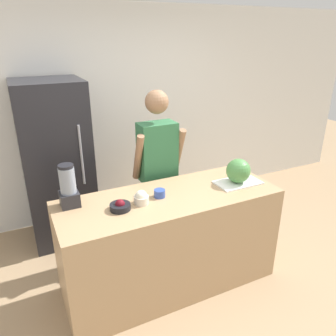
{
  "coord_description": "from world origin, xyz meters",
  "views": [
    {
      "loc": [
        -1.13,
        -1.92,
        2.24
      ],
      "look_at": [
        0.0,
        0.4,
        1.19
      ],
      "focal_mm": 35.0,
      "sensor_mm": 36.0,
      "label": 1
    }
  ],
  "objects": [
    {
      "name": "bowl_cream",
      "position": [
        -0.27,
        0.34,
        0.99
      ],
      "size": [
        0.13,
        0.13,
        0.12
      ],
      "color": "beige",
      "rests_on": "counter_island"
    },
    {
      "name": "refrigerator",
      "position": [
        -0.76,
        1.66,
        0.91
      ],
      "size": [
        0.71,
        0.71,
        1.82
      ],
      "color": "#232328",
      "rests_on": "ground_plane"
    },
    {
      "name": "blender",
      "position": [
        -0.81,
        0.56,
        1.1
      ],
      "size": [
        0.15,
        0.15,
        0.36
      ],
      "color": "#28282D",
      "rests_on": "counter_island"
    },
    {
      "name": "bowl_cherries",
      "position": [
        -0.46,
        0.32,
        0.97
      ],
      "size": [
        0.17,
        0.17,
        0.09
      ],
      "color": "black",
      "rests_on": "counter_island"
    },
    {
      "name": "watermelon",
      "position": [
        0.69,
        0.32,
        1.06
      ],
      "size": [
        0.23,
        0.23,
        0.23
      ],
      "color": "#4C8C47",
      "rests_on": "cutting_board"
    },
    {
      "name": "counter_island",
      "position": [
        0.0,
        0.36,
        0.47
      ],
      "size": [
        1.96,
        0.72,
        0.94
      ],
      "color": "tan",
      "rests_on": "ground_plane"
    },
    {
      "name": "bowl_small_blue",
      "position": [
        -0.09,
        0.39,
        0.97
      ],
      "size": [
        0.1,
        0.1,
        0.07
      ],
      "color": "#334C9E",
      "rests_on": "counter_island"
    },
    {
      "name": "wall_back",
      "position": [
        0.0,
        2.05,
        1.3
      ],
      "size": [
        8.0,
        0.06,
        2.6
      ],
      "color": "white",
      "rests_on": "ground_plane"
    },
    {
      "name": "person",
      "position": [
        0.14,
        0.92,
        0.92
      ],
      "size": [
        0.51,
        0.27,
        1.76
      ],
      "color": "gray",
      "rests_on": "ground_plane"
    },
    {
      "name": "ground_plane",
      "position": [
        0.0,
        0.0,
        0.0
      ],
      "size": [
        14.0,
        14.0,
        0.0
      ],
      "primitive_type": "plane",
      "color": "tan"
    },
    {
      "name": "cutting_board",
      "position": [
        0.7,
        0.32,
        0.94
      ],
      "size": [
        0.43,
        0.25,
        0.01
      ],
      "color": "white",
      "rests_on": "counter_island"
    }
  ]
}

